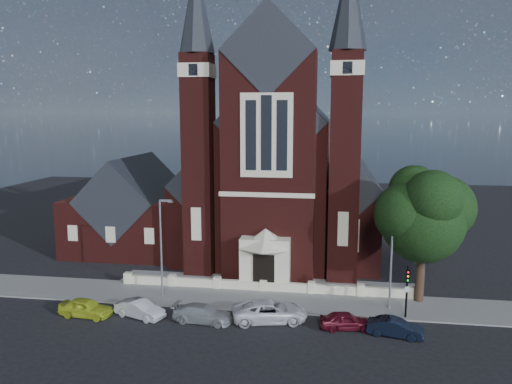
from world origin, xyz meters
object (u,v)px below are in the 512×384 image
Objects in this scene: street_tree at (425,217)px; street_lamp_right at (393,252)px; parish_hall at (134,212)px; traffic_signal at (407,285)px; church at (283,172)px; street_lamp_left at (162,242)px; car_lime_van at (86,308)px; car_silver_a at (140,309)px; car_silver_b at (203,314)px; car_white_suv at (270,311)px; car_dark_red at (346,321)px; car_navy at (395,328)px.

street_lamp_right is at bearing -145.74° from street_tree.
street_tree is at bearing -23.26° from parish_hall.
street_lamp_right is 2.71m from traffic_signal.
street_tree is at bearing -53.83° from church.
street_lamp_left is 1.00× the size of street_lamp_right.
car_lime_van is 4.03m from car_silver_a.
car_silver_a is (-19.26, -2.64, -1.94)m from traffic_signal.
car_silver_a is at bearing 94.32° from car_silver_b.
car_white_suv reaches higher than car_dark_red.
street_tree is at bearing -69.96° from car_lime_van.
street_lamp_left is 5.79m from car_silver_a.
street_lamp_right is at bearing 120.01° from traffic_signal.
car_lime_van is at bearing 83.68° from car_dark_red.
street_tree is 10.40m from car_dark_red.
street_tree reaches higher than car_lime_van.
street_lamp_right is 1.86× the size of car_silver_b.
street_tree reaches higher than street_lamp_left.
parish_hall is at bearing 17.04° from car_lime_van.
car_navy is (-2.71, -6.33, -6.35)m from street_tree.
church reaches higher than car_dark_red.
traffic_signal is (-1.60, -3.28, -4.38)m from street_tree.
car_silver_b is 10.13m from car_dark_red.
car_lime_van is 1.07× the size of car_navy.
car_dark_red is 0.97× the size of car_navy.
street_lamp_right is 2.04× the size of car_lime_van.
church is 20.84m from street_lamp_left.
church is 23.94m from traffic_signal.
street_tree reaches higher than traffic_signal.
car_lime_van is at bearing 115.66° from car_silver_a.
church is at bearing 118.04° from street_lamp_right.
church is 8.02× the size of car_silver_b.
traffic_signal reaches higher than car_silver_b.
car_silver_b reaches higher than car_dark_red.
car_dark_red is at bearing -15.31° from street_lamp_left.
car_silver_a is at bearing -78.12° from car_lime_van.
car_white_suv is (-8.83, -3.45, -3.85)m from street_lamp_right.
church is at bearing 118.20° from traffic_signal.
church is at bearing -9.62° from car_white_suv.
street_lamp_left is at bearing -175.24° from street_tree.
car_dark_red is (18.90, 0.66, -0.06)m from car_lime_van.
car_navy is at bearing -71.83° from car_silver_a.
parish_hall reaches higher than car_white_suv.
street_lamp_right reaches higher than car_dark_red.
street_tree is 26.42m from car_lime_van.
car_silver_b is (-16.08, -6.03, -6.33)m from street_tree.
church reaches higher than street_tree.
street_lamp_right is at bearing -28.22° from parish_hall.
car_lime_van is at bearing -165.66° from street_tree.
street_lamp_left is 2.04× the size of car_lime_van.
parish_hall is 16.18m from street_lamp_left.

